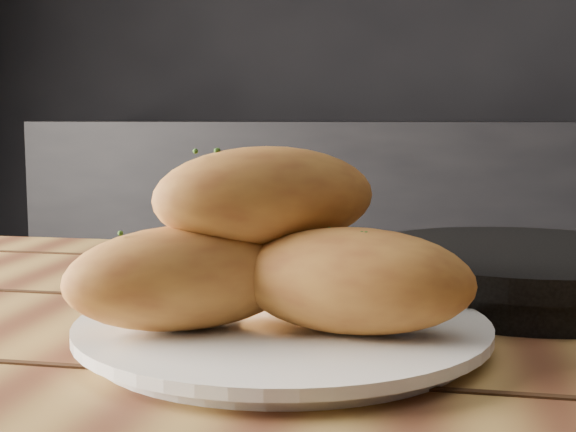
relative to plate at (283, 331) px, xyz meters
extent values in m
cube|color=olive|center=(0.06, 0.02, -0.03)|extent=(1.57, 0.84, 0.04)
cylinder|color=white|center=(0.00, 0.00, 0.00)|extent=(0.27, 0.27, 0.01)
cylinder|color=white|center=(0.00, 0.00, 0.00)|extent=(0.29, 0.29, 0.01)
ellipsoid|color=#BF8435|center=(-0.06, -0.04, 0.04)|extent=(0.18, 0.15, 0.07)
ellipsoid|color=#BF8435|center=(0.05, -0.03, 0.04)|extent=(0.17, 0.09, 0.07)
ellipsoid|color=#BF8435|center=(-0.01, 0.06, 0.04)|extent=(0.14, 0.17, 0.07)
ellipsoid|color=#BF8435|center=(-0.01, -0.01, 0.10)|extent=(0.18, 0.15, 0.07)
cylinder|color=black|center=(0.18, 0.19, 0.01)|extent=(0.27, 0.27, 0.03)
cylinder|color=black|center=(0.18, 0.19, 0.03)|extent=(0.28, 0.28, 0.02)
camera|label=1|loc=(0.11, -0.55, 0.15)|focal=50.00mm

